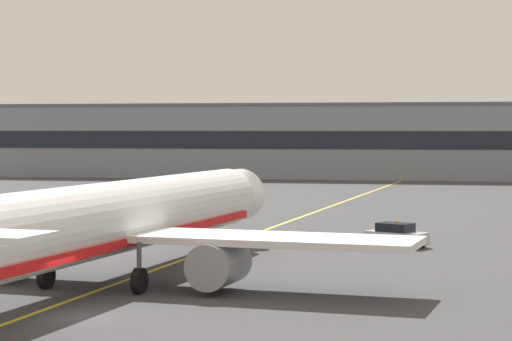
{
  "coord_description": "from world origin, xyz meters",
  "views": [
    {
      "loc": [
        16.17,
        -42.03,
        8.22
      ],
      "look_at": [
        6.05,
        8.23,
        6.07
      ],
      "focal_mm": 72.18,
      "sensor_mm": 36.0,
      "label": 1
    }
  ],
  "objects": [
    {
      "name": "ground_plane",
      "position": [
        0.0,
        0.0,
        0.0
      ],
      "size": [
        400.0,
        400.0,
        0.0
      ],
      "primitive_type": "plane",
      "color": "#3D3D3F"
    },
    {
      "name": "taxiway_centreline",
      "position": [
        0.0,
        30.0,
        0.0
      ],
      "size": [
        14.53,
        179.46,
        0.01
      ],
      "primitive_type": "cube",
      "rotation": [
        0.0,
        0.0,
        -0.08
      ],
      "color": "yellow",
      "rests_on": "ground"
    },
    {
      "name": "service_car_third",
      "position": [
        11.72,
        29.04,
        0.77
      ],
      "size": [
        4.56,
        3.5,
        1.79
      ],
      "color": "#B7B7BC",
      "rests_on": "ground"
    },
    {
      "name": "airliner_foreground",
      "position": [
        -1.79,
        8.42,
        3.37
      ],
      "size": [
        32.35,
        41.48,
        11.65
      ],
      "color": "white",
      "rests_on": "ground"
    },
    {
      "name": "terminal_building",
      "position": [
        7.31,
        123.45,
        6.06
      ],
      "size": [
        140.17,
        12.4,
        12.1
      ],
      "color": "gray",
      "rests_on": "ground"
    }
  ]
}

